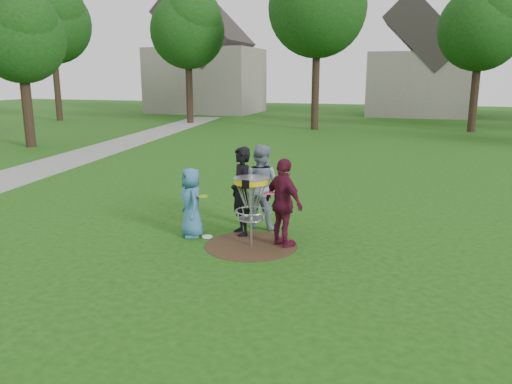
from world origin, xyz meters
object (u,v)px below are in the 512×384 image
(player_blue, at_px, (191,203))
(player_black, at_px, (241,191))
(player_grey, at_px, (260,186))
(disc_golf_basket, at_px, (251,194))
(player_maroon, at_px, (284,203))

(player_blue, relative_size, player_black, 0.78)
(player_grey, bearing_deg, player_black, 77.79)
(player_black, relative_size, player_grey, 1.01)
(player_grey, distance_m, disc_golf_basket, 1.26)
(player_black, bearing_deg, disc_golf_basket, -4.43)
(disc_golf_basket, bearing_deg, player_grey, 99.05)
(player_maroon, bearing_deg, player_black, 12.13)
(player_blue, bearing_deg, disc_golf_basket, 42.97)
(player_black, xyz_separation_m, player_maroon, (1.01, -0.45, -0.05))
(player_black, xyz_separation_m, disc_golf_basket, (0.42, -0.63, 0.11))
(player_grey, height_order, disc_golf_basket, player_grey)
(player_black, distance_m, player_grey, 0.65)
(player_maroon, relative_size, disc_golf_basket, 1.24)
(player_blue, bearing_deg, player_maroon, 50.77)
(player_grey, xyz_separation_m, disc_golf_basket, (0.20, -1.24, 0.12))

